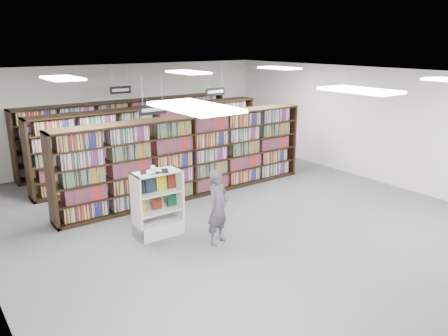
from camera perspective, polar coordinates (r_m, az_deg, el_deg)
floor at (r=9.97m, az=1.82°, el=-6.71°), size 12.00×12.00×0.00m
ceiling at (r=9.20m, az=2.00°, el=11.96°), size 10.00×12.00×0.10m
wall_back at (r=14.57m, az=-12.88°, el=6.80°), size 10.00×0.10×3.20m
wall_right at (r=13.08m, az=19.52°, el=5.24°), size 0.10×12.00×3.20m
bookshelf_row_near at (r=11.19m, az=-4.44°, el=1.51°), size 7.00×0.60×2.10m
bookshelf_row_mid at (r=12.89m, az=-9.15°, el=3.32°), size 7.00×0.60×2.10m
bookshelf_row_far at (r=14.39m, az=-12.26°, el=4.50°), size 7.00×0.60×2.10m
aisle_sign_left at (r=9.32m, az=-9.27°, el=7.67°), size 0.65×0.02×0.80m
aisle_sign_right at (r=12.56m, az=-1.13°, el=10.04°), size 0.65×0.02×0.80m
aisle_sign_center at (r=13.34m, az=-13.37°, el=9.98°), size 0.65×0.02×0.80m
troffer_front_left at (r=5.05m, az=-3.89°, el=7.94°), size 0.60×1.20×0.04m
troffer_front_center at (r=7.10m, az=17.31°, el=9.66°), size 0.60×1.20×0.04m
troffer_back_left at (r=9.63m, az=-20.36°, el=10.93°), size 0.60×1.20×0.04m
troffer_back_center at (r=10.85m, az=-4.68°, el=12.35°), size 0.60×1.20×0.04m
troffer_back_right at (r=12.68m, az=7.24°, el=12.83°), size 0.60×1.20×0.04m
endcap_display at (r=9.16m, az=-8.68°, el=-5.88°), size 0.99×0.51×1.38m
open_book at (r=8.80m, az=-9.16°, el=-0.30°), size 0.63×0.51×0.12m
shopper at (r=8.58m, az=-0.78°, el=-5.17°), size 0.64×0.52×1.50m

